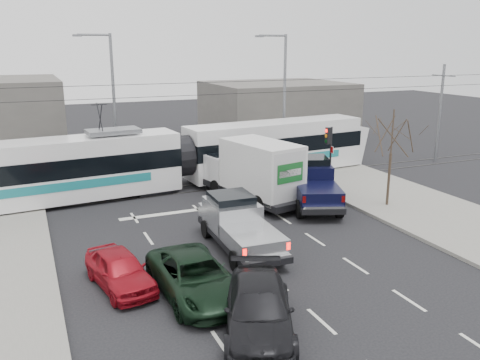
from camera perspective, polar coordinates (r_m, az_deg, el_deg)
name	(u,v)px	position (r m, az deg, el deg)	size (l,w,h in m)	color
ground	(280,245)	(21.87, 4.56, -7.31)	(120.00, 120.00, 0.00)	black
sidewalk_right	(443,217)	(27.01, 21.79, -3.84)	(6.00, 60.00, 0.15)	gray
rails	(204,187)	(30.60, -4.12, -0.79)	(60.00, 1.60, 0.03)	#33302D
building_right	(276,110)	(47.44, 4.08, 7.86)	(12.00, 10.00, 5.00)	#625D59
bare_tree	(392,136)	(26.99, 16.71, 4.75)	(2.40, 2.40, 5.00)	#47382B
traffic_signal	(329,144)	(29.68, 9.98, 3.95)	(0.44, 0.44, 3.60)	black
street_lamp_near	(282,92)	(36.20, 4.76, 9.84)	(2.38, 0.25, 9.00)	slate
street_lamp_far	(111,95)	(34.45, -14.30, 9.19)	(2.38, 0.25, 9.00)	slate
catenary	(202,123)	(29.79, -4.26, 6.40)	(60.00, 0.20, 7.00)	black
tram	(181,157)	(30.34, -6.68, 2.58)	(25.53, 4.96, 5.19)	white
silver_pickup	(237,223)	(21.32, -0.30, -4.84)	(2.26, 5.88, 2.11)	black
box_truck	(255,172)	(27.33, 1.66, 0.94)	(3.71, 7.10, 3.38)	black
navy_pickup	(312,183)	(27.19, 8.11, -0.29)	(4.01, 6.15, 2.44)	black
green_car	(195,277)	(17.46, -5.06, -10.79)	(2.30, 4.98, 1.38)	black
red_car	(120,270)	(18.47, -13.36, -9.78)	(1.56, 3.87, 1.32)	maroon
dark_car	(258,309)	(15.43, 2.09, -14.32)	(2.00, 4.92, 1.43)	black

